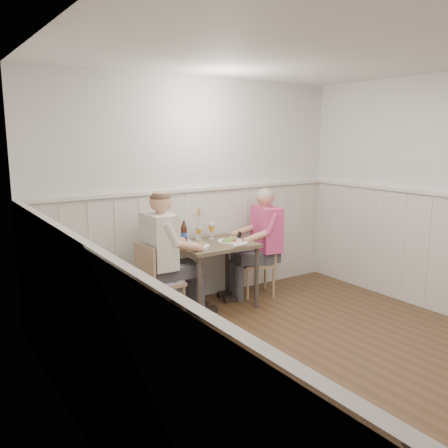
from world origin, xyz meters
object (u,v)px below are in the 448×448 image
object	(u,v)px
dining_table	(214,252)
man_in_pink	(263,250)
diner_cream	(163,266)
grass_vase	(197,225)
beer_bottle	(184,233)
chair_left	(156,280)
chair_right	(261,260)

from	to	relation	value
dining_table	man_in_pink	xyz separation A→B (m)	(0.73, 0.03, -0.08)
diner_cream	grass_vase	distance (m)	0.72
man_in_pink	beer_bottle	distance (m)	1.07
man_in_pink	grass_vase	xyz separation A→B (m)	(-0.81, 0.21, 0.36)
diner_cream	beer_bottle	bearing A→B (deg)	30.60
beer_bottle	dining_table	bearing A→B (deg)	-32.13
chair_left	man_in_pink	bearing A→B (deg)	3.06
beer_bottle	chair_right	bearing A→B (deg)	-7.02
chair_right	grass_vase	xyz separation A→B (m)	(-0.80, 0.18, 0.49)
beer_bottle	diner_cream	bearing A→B (deg)	-149.40
man_in_pink	beer_bottle	size ratio (longest dim) A/B	5.24
dining_table	chair_left	world-z (taller)	chair_left
chair_right	grass_vase	world-z (taller)	grass_vase
chair_right	chair_left	world-z (taller)	chair_left
diner_cream	grass_vase	size ratio (longest dim) A/B	3.59
dining_table	grass_vase	world-z (taller)	grass_vase
diner_cream	chair_left	bearing A→B (deg)	-172.00
chair_left	man_in_pink	size ratio (longest dim) A/B	0.63
chair_right	beer_bottle	distance (m)	1.10
dining_table	chair_right	size ratio (longest dim) A/B	1.06
man_in_pink	diner_cream	bearing A→B (deg)	-177.25
chair_left	beer_bottle	world-z (taller)	beer_bottle
chair_left	man_in_pink	distance (m)	1.48
dining_table	chair_right	distance (m)	0.75
chair_left	grass_vase	bearing A→B (deg)	23.74
beer_bottle	chair_left	bearing A→B (deg)	-153.16
man_in_pink	diner_cream	world-z (taller)	diner_cream
dining_table	diner_cream	distance (m)	0.66
dining_table	chair_right	bearing A→B (deg)	4.60
grass_vase	dining_table	bearing A→B (deg)	-71.24
chair_left	beer_bottle	distance (m)	0.65
dining_table	chair_right	world-z (taller)	chair_right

